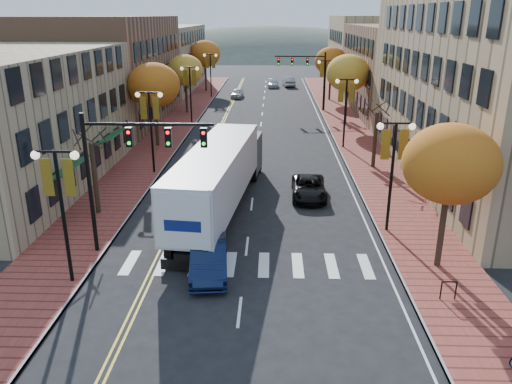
{
  "coord_description": "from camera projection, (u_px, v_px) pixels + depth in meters",
  "views": [
    {
      "loc": [
        1.23,
        -19.07,
        11.18
      ],
      "look_at": [
        0.39,
        6.09,
        2.2
      ],
      "focal_mm": 35.0,
      "sensor_mm": 36.0,
      "label": 1
    }
  ],
  "objects": [
    {
      "name": "lamp_left_a",
      "position": [
        60.0,
        192.0,
        20.54
      ],
      "size": [
        1.96,
        0.36,
        6.05
      ],
      "color": "black",
      "rests_on": "ground"
    },
    {
      "name": "lamp_left_d",
      "position": [
        210.0,
        67.0,
        69.49
      ],
      "size": [
        1.96,
        0.36,
        6.05
      ],
      "color": "black",
      "rests_on": "ground"
    },
    {
      "name": "ground",
      "position": [
        242.0,
        286.0,
        21.75
      ],
      "size": [
        200.0,
        200.0,
        0.0
      ],
      "primitive_type": "plane",
      "color": "black",
      "rests_on": "ground"
    },
    {
      "name": "building_left_mid",
      "position": [
        106.0,
        70.0,
        54.32
      ],
      "size": [
        12.0,
        24.0,
        11.0
      ],
      "primitive_type": "cube",
      "color": "brown",
      "rests_on": "ground"
    },
    {
      "name": "car_far_oncoming",
      "position": [
        289.0,
        82.0,
        81.7
      ],
      "size": [
        2.17,
        4.89,
        1.56
      ],
      "primitive_type": "imported",
      "rotation": [
        0.0,
        0.0,
        3.25
      ],
      "color": "#929399",
      "rests_on": "ground"
    },
    {
      "name": "sidewalk_right",
      "position": [
        347.0,
        127.0,
        52.03
      ],
      "size": [
        4.0,
        85.0,
        0.15
      ],
      "primitive_type": "cube",
      "color": "brown",
      "rests_on": "ground"
    },
    {
      "name": "semi_truck",
      "position": [
        221.0,
        172.0,
        29.32
      ],
      "size": [
        4.46,
        16.85,
        4.17
      ],
      "rotation": [
        0.0,
        0.0,
        -0.11
      ],
      "color": "black",
      "rests_on": "ground"
    },
    {
      "name": "lamp_right_a",
      "position": [
        393.0,
        156.0,
        25.72
      ],
      "size": [
        1.96,
        0.36,
        6.05
      ],
      "color": "black",
      "rests_on": "ground"
    },
    {
      "name": "tree_right_d",
      "position": [
        331.0,
        61.0,
        66.75
      ],
      "size": [
        4.35,
        4.35,
        7.0
      ],
      "color": "#382619",
      "rests_on": "sidewalk_right"
    },
    {
      "name": "lamp_right_b",
      "position": [
        346.0,
        100.0,
        42.66
      ],
      "size": [
        1.96,
        0.36,
        6.05
      ],
      "color": "black",
      "rests_on": "ground"
    },
    {
      "name": "navy_sedan",
      "position": [
        209.0,
        257.0,
        22.68
      ],
      "size": [
        2.11,
        4.8,
        1.54
      ],
      "primitive_type": "imported",
      "rotation": [
        0.0,
        0.0,
        0.11
      ],
      "color": "black",
      "rests_on": "ground"
    },
    {
      "name": "tree_right_a",
      "position": [
        451.0,
        164.0,
        21.65
      ],
      "size": [
        4.16,
        4.16,
        6.69
      ],
      "color": "#382619",
      "rests_on": "sidewalk_right"
    },
    {
      "name": "tree_left_b",
      "position": [
        154.0,
        85.0,
        42.79
      ],
      "size": [
        4.48,
        4.48,
        7.21
      ],
      "color": "#382619",
      "rests_on": "sidewalk_left"
    },
    {
      "name": "building_right_far",
      "position": [
        381.0,
        52.0,
        79.56
      ],
      "size": [
        15.0,
        20.0,
        11.0
      ],
      "primitive_type": "cube",
      "color": "#9E8966",
      "rests_on": "ground"
    },
    {
      "name": "tree_left_a",
      "position": [
        95.0,
        178.0,
        28.81
      ],
      "size": [
        0.28,
        0.28,
        4.2
      ],
      "color": "#382619",
      "rests_on": "sidewalk_left"
    },
    {
      "name": "tree_right_b",
      "position": [
        375.0,
        140.0,
        37.65
      ],
      "size": [
        0.28,
        0.28,
        4.2
      ],
      "color": "#382619",
      "rests_on": "sidewalk_right"
    },
    {
      "name": "building_right_mid",
      "position": [
        419.0,
        70.0,
        59.02
      ],
      "size": [
        15.0,
        24.0,
        10.0
      ],
      "primitive_type": "cube",
      "color": "brown",
      "rests_on": "ground"
    },
    {
      "name": "black_suv",
      "position": [
        309.0,
        188.0,
        32.11
      ],
      "size": [
        2.25,
        4.72,
        1.3
      ],
      "primitive_type": "imported",
      "rotation": [
        0.0,
        0.0,
        -0.02
      ],
      "color": "black",
      "rests_on": "ground"
    },
    {
      "name": "traffic_mast_far",
      "position": [
        309.0,
        70.0,
        59.45
      ],
      "size": [
        6.1,
        0.34,
        7.0
      ],
      "color": "black",
      "rests_on": "ground"
    },
    {
      "name": "lamp_left_b",
      "position": [
        150.0,
        117.0,
        35.6
      ],
      "size": [
        1.96,
        0.36,
        6.05
      ],
      "color": "black",
      "rests_on": "ground"
    },
    {
      "name": "lamp_right_c",
      "position": [
        325.0,
        75.0,
        59.61
      ],
      "size": [
        1.96,
        0.36,
        6.05
      ],
      "color": "black",
      "rests_on": "ground"
    },
    {
      "name": "lamp_left_c",
      "position": [
        190.0,
        84.0,
        52.55
      ],
      "size": [
        1.96,
        0.36,
        6.05
      ],
      "color": "black",
      "rests_on": "ground"
    },
    {
      "name": "tree_left_d",
      "position": [
        205.0,
        54.0,
        74.74
      ],
      "size": [
        4.61,
        4.61,
        7.42
      ],
      "color": "#382619",
      "rests_on": "sidewalk_left"
    },
    {
      "name": "building_left_far",
      "position": [
        157.0,
        58.0,
        78.11
      ],
      "size": [
        12.0,
        26.0,
        9.5
      ],
      "primitive_type": "cube",
      "color": "#9E8966",
      "rests_on": "ground"
    },
    {
      "name": "tree_right_c",
      "position": [
        348.0,
        73.0,
        51.64
      ],
      "size": [
        4.48,
        4.48,
        7.21
      ],
      "color": "#382619",
      "rests_on": "sidewalk_right"
    },
    {
      "name": "traffic_mast_near",
      "position": [
        127.0,
        158.0,
        23.09
      ],
      "size": [
        6.1,
        0.35,
        7.0
      ],
      "color": "black",
      "rests_on": "ground"
    },
    {
      "name": "tree_left_c",
      "position": [
        185.0,
        70.0,
        57.98
      ],
      "size": [
        4.16,
        4.16,
        6.69
      ],
      "color": "#382619",
      "rests_on": "sidewalk_left"
    },
    {
      "name": "sidewalk_left",
      "position": [
        176.0,
        126.0,
        52.6
      ],
      "size": [
        4.0,
        85.0,
        0.15
      ],
      "primitive_type": "cube",
      "color": "brown",
      "rests_on": "ground"
    },
    {
      "name": "car_far_silver",
      "position": [
        273.0,
        83.0,
        80.82
      ],
      "size": [
        1.74,
        4.22,
        1.22
      ],
      "primitive_type": "imported",
      "rotation": [
        0.0,
        0.0,
        0.01
      ],
      "color": "#A8A7AF",
      "rests_on": "ground"
    },
    {
      "name": "car_far_white",
      "position": [
        237.0,
        93.0,
        70.75
      ],
      "size": [
        1.82,
        3.84,
        1.27
      ],
      "primitive_type": "imported",
      "rotation": [
        0.0,
        0.0,
        -0.09
      ],
      "color": "silver",
      "rests_on": "ground"
    }
  ]
}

